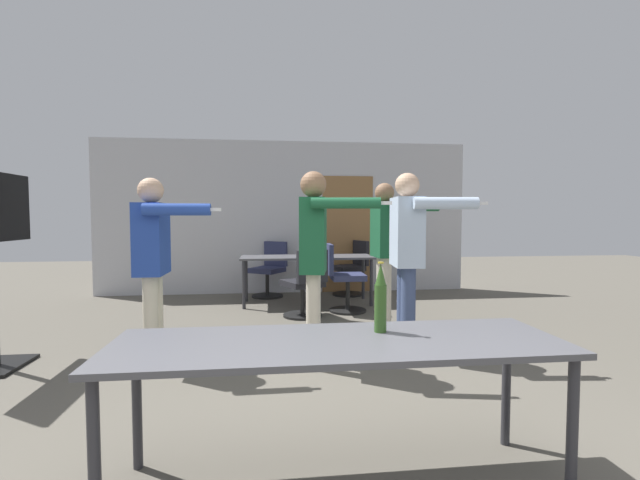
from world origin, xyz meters
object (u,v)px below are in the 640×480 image
Objects in this scene: person_far_watching at (408,245)px; office_chair_near_pushed at (305,286)px; person_right_polo at (154,252)px; person_near_casual at (315,247)px; person_left_plaid at (385,239)px; office_chair_side_rolled at (270,271)px; office_chair_mid_tucked at (342,280)px; office_chair_far_left at (352,270)px; beer_bottle at (381,299)px.

office_chair_near_pushed is at bearing -144.27° from person_far_watching.
person_right_polo is 2.28m from office_chair_near_pushed.
office_chair_near_pushed is (0.06, 1.83, -0.65)m from person_near_casual.
person_near_casual is 1.65m from person_left_plaid.
office_chair_side_rolled is (-0.41, 3.42, -0.64)m from person_near_casual.
office_chair_mid_tucked is (2.05, 1.89, -0.56)m from person_right_polo.
office_chair_far_left reaches higher than office_chair_near_pushed.
person_near_casual is 1.94m from office_chair_near_pushed.
office_chair_mid_tucked is at bearing 132.42° from person_right_polo.
person_left_plaid is 1.83× the size of office_chair_mid_tucked.
office_chair_far_left is (1.39, -0.02, 0.01)m from office_chair_side_rolled.
person_right_polo reaches higher than office_chair_near_pushed.
person_near_casual is at bearing -15.56° from office_chair_mid_tucked.
person_near_casual is 1.00× the size of person_left_plaid.
office_chair_side_rolled is 0.95× the size of office_chair_mid_tucked.
office_chair_mid_tucked is at bearing 143.85° from office_chair_far_left.
person_right_polo is at bearing -82.59° from person_far_watching.
person_far_watching is 1.94× the size of office_chair_near_pushed.
person_near_casual is 1.91× the size of office_chair_near_pushed.
person_left_plaid is at bearing 113.69° from person_right_polo.
person_right_polo is 4.03m from office_chair_far_left.
office_chair_side_rolled is at bearing 96.61° from beer_bottle.
person_near_casual is 0.99× the size of person_far_watching.
office_chair_near_pushed is at bearing -171.47° from person_near_casual.
beer_bottle is (0.11, -3.43, 0.49)m from office_chair_near_pushed.
person_right_polo is 1.85× the size of office_chair_side_rolled.
beer_bottle is (0.58, -5.03, 0.48)m from office_chair_side_rolled.
person_right_polo is 1.82× the size of office_chair_far_left.
person_near_casual is at bearing 144.10° from office_chair_far_left.
office_chair_side_rolled is 2.48× the size of beer_bottle.
office_chair_mid_tucked is at bearing 2.77° from office_chair_near_pushed.
office_chair_far_left is at bearing -174.67° from person_far_watching.
person_far_watching is 2.04m from beer_bottle.
office_chair_mid_tucked is at bearing 161.44° from office_chair_side_rolled.
person_right_polo is 2.84m from office_chair_mid_tucked.
person_far_watching is (2.38, 0.06, 0.04)m from person_right_polo.
person_right_polo is (-1.44, 0.22, -0.05)m from person_near_casual.
office_chair_side_rolled is at bearing 69.20° from office_chair_far_left.
beer_bottle is (0.17, -1.61, -0.16)m from person_near_casual.
office_chair_mid_tucked is at bearing -157.17° from person_left_plaid.
person_left_plaid is 3.03m from beer_bottle.
person_near_casual reaches higher than person_right_polo.
office_chair_far_left is 1.33m from office_chair_mid_tucked.
person_left_plaid is at bearing 157.24° from office_chair_side_rolled.
person_right_polo is at bearing -88.38° from person_near_casual.
person_right_polo is at bearing 131.43° from beer_bottle.
office_chair_mid_tucked is (0.55, 0.29, 0.04)m from office_chair_near_pushed.
person_left_plaid reaches higher than person_near_casual.
office_chair_far_left is at bearing 177.35° from person_left_plaid.
person_left_plaid reaches higher than beer_bottle.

